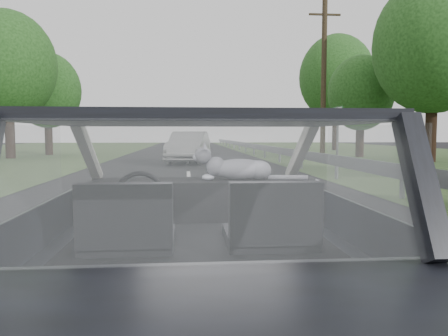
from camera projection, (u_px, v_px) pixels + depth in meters
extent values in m
cube|color=black|center=(199.00, 234.00, 2.73)|extent=(1.80, 4.00, 1.45)
cube|color=black|center=(197.00, 199.00, 3.34)|extent=(1.58, 0.45, 0.30)
cube|color=black|center=(128.00, 219.00, 2.39)|extent=(0.50, 0.72, 0.42)
cube|color=black|center=(271.00, 217.00, 2.46)|extent=(0.50, 0.72, 0.42)
torus|color=black|center=(139.00, 196.00, 3.00)|extent=(0.36, 0.36, 0.04)
ellipsoid|color=gray|center=(240.00, 168.00, 3.30)|extent=(0.63, 0.23, 0.28)
cube|color=gray|center=(333.00, 160.00, 13.04)|extent=(0.05, 90.00, 0.32)
imported|color=beige|center=(189.00, 147.00, 20.70)|extent=(2.47, 4.75, 1.49)
cube|color=#1B5323|center=(338.00, 135.00, 19.71)|extent=(0.16, 1.04, 2.59)
cylinder|color=brown|center=(324.00, 80.00, 23.34)|extent=(0.34, 0.34, 8.53)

